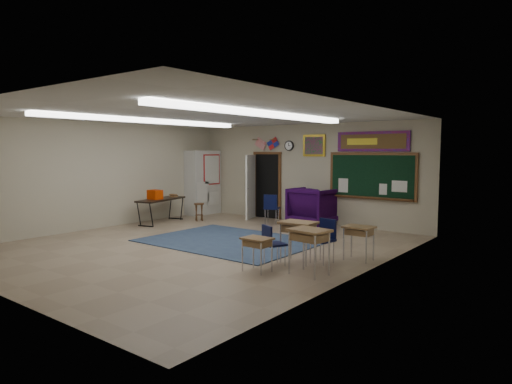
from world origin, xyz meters
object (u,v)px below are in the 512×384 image
Objects in this scene: wingback_armchair at (314,206)px; student_desk_front_left at (298,240)px; folding_table at (161,210)px; student_desk_front_right at (359,241)px; wooden_stool at (199,212)px.

wingback_armchair is 4.61m from student_desk_front_left.
wingback_armchair is 0.65× the size of folding_table.
wingback_armchair is at bearing 132.40° from student_desk_front_right.
wooden_stool is at bearing 28.79° from wingback_armchair.
folding_table reaches higher than student_desk_front_right.
wooden_stool is (-3.25, -1.52, -0.27)m from wingback_armchair.
student_desk_front_right is 0.37× the size of folding_table.
student_desk_front_left is 1.17× the size of student_desk_front_right.
folding_table is 3.39× the size of wooden_stool.
folding_table is (-3.90, -2.49, -0.16)m from wingback_armchair.
student_desk_front_left is (2.09, -4.12, -0.11)m from wingback_armchair.
student_desk_front_right reaches higher than wooden_stool.
wooden_stool is (-6.20, 1.71, -0.10)m from student_desk_front_right.
student_desk_front_right is at bearing -15.39° from wooden_stool.
wingback_armchair is 1.78× the size of student_desk_front_right.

